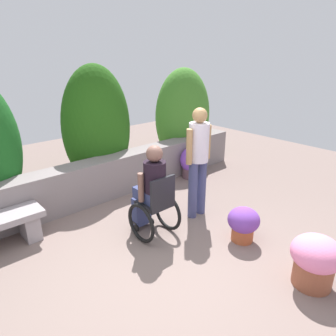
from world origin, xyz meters
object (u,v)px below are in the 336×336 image
(person_standing_companion, at_px, (198,156))
(flower_pot_terracotta_by_wall, at_px, (315,259))
(flower_pot_purple_near, at_px, (192,163))
(flower_pot_red_accent, at_px, (243,223))
(person_in_wheelchair, at_px, (153,194))

(person_standing_companion, distance_m, flower_pot_terracotta_by_wall, 2.07)
(person_standing_companion, height_order, flower_pot_purple_near, person_standing_companion)
(person_standing_companion, bearing_deg, flower_pot_purple_near, 63.96)
(flower_pot_purple_near, distance_m, flower_pot_red_accent, 2.34)
(flower_pot_red_accent, bearing_deg, flower_pot_purple_near, 61.52)
(flower_pot_purple_near, relative_size, flower_pot_terracotta_by_wall, 1.08)
(flower_pot_purple_near, distance_m, flower_pot_terracotta_by_wall, 3.34)
(person_in_wheelchair, relative_size, flower_pot_purple_near, 2.05)
(flower_pot_terracotta_by_wall, distance_m, flower_pot_red_accent, 1.04)
(flower_pot_purple_near, bearing_deg, person_in_wheelchair, -149.99)
(person_in_wheelchair, xyz_separation_m, flower_pot_red_accent, (0.82, -0.94, -0.35))
(flower_pot_purple_near, bearing_deg, person_standing_companion, -132.95)
(person_in_wheelchair, distance_m, flower_pot_red_accent, 1.30)
(person_standing_companion, distance_m, flower_pot_purple_near, 1.70)
(flower_pot_terracotta_by_wall, xyz_separation_m, flower_pot_red_accent, (0.14, 1.03, -0.06))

